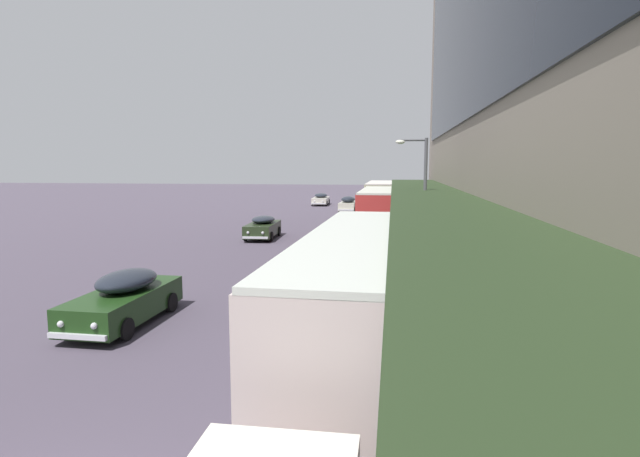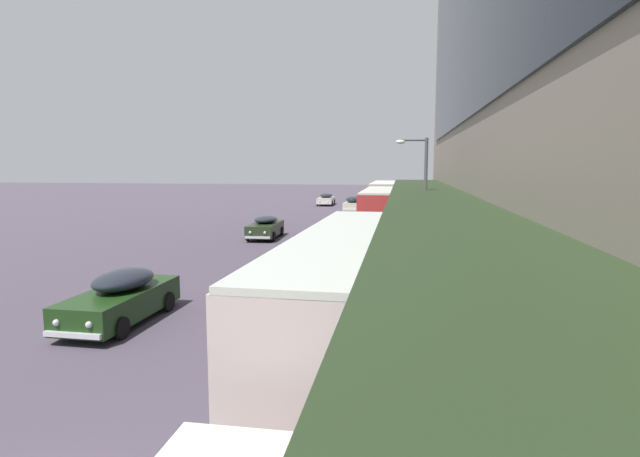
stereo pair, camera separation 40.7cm
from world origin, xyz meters
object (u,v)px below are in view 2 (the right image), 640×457
transit_bus_kerbside_front (350,294)px  transit_bus_kerbside_far (383,211)px  sedan_lead_mid (265,227)px  sedan_far_back (353,204)px  transit_bus_kerbside_rear (385,197)px  street_lamp (421,191)px  sedan_oncoming_rear (326,199)px  sedan_lead_near (121,297)px  pedestrian_at_kerb (473,368)px

transit_bus_kerbside_front → transit_bus_kerbside_far: bearing=90.1°
transit_bus_kerbside_front → sedan_lead_mid: bearing=110.5°
transit_bus_kerbside_far → sedan_far_back: bearing=101.0°
transit_bus_kerbside_rear → street_lamp: size_ratio=1.73×
transit_bus_kerbside_rear → sedan_oncoming_rear: 15.02m
sedan_oncoming_rear → sedan_lead_mid: bearing=-89.7°
sedan_far_back → sedan_oncoming_rear: sedan_far_back is taller
sedan_oncoming_rear → street_lamp: 38.41m
sedan_lead_mid → street_lamp: size_ratio=0.77×
transit_bus_kerbside_rear → sedan_lead_mid: bearing=-115.6°
sedan_lead_near → sedan_lead_mid: bearing=91.2°
sedan_oncoming_rear → sedan_lead_near: bearing=-89.3°
transit_bus_kerbside_front → transit_bus_kerbside_far: transit_bus_kerbside_front is taller
transit_bus_kerbside_far → street_lamp: (2.09, -8.80, 1.79)m
pedestrian_at_kerb → transit_bus_kerbside_rear: bearing=94.2°
sedan_lead_near → pedestrian_at_kerb: size_ratio=2.56×
sedan_far_back → sedan_oncoming_rear: bearing=116.2°
pedestrian_at_kerb → street_lamp: 14.92m
sedan_far_back → pedestrian_at_kerb: (6.37, -43.25, 0.38)m
sedan_oncoming_rear → transit_bus_kerbside_rear: bearing=-59.2°
street_lamp → transit_bus_kerbside_front: bearing=-99.3°
transit_bus_kerbside_rear → sedan_far_back: (-3.52, 4.46, -1.09)m
sedan_lead_mid → pedestrian_at_kerb: (10.36, -23.14, 0.43)m
transit_bus_kerbside_rear → sedan_oncoming_rear: size_ratio=2.10×
transit_bus_kerbside_rear → street_lamp: bearing=-84.3°
pedestrian_at_kerb → sedan_lead_near: bearing=154.0°
sedan_far_back → street_lamp: size_ratio=0.75×
street_lamp → sedan_lead_near: bearing=-134.1°
transit_bus_kerbside_rear → sedan_oncoming_rear: bearing=120.8°
transit_bus_kerbside_front → sedan_oncoming_rear: bearing=99.2°
transit_bus_kerbside_far → sedan_lead_near: bearing=-111.7°
transit_bus_kerbside_rear → street_lamp: 24.27m
sedan_lead_near → street_lamp: size_ratio=0.79×
transit_bus_kerbside_front → transit_bus_kerbside_rear: transit_bus_kerbside_front is taller
sedan_lead_mid → street_lamp: street_lamp is taller
sedan_lead_near → sedan_oncoming_rear: bearing=90.7°
transit_bus_kerbside_far → sedan_far_back: (-3.83, 19.75, -1.11)m
sedan_far_back → sedan_lead_near: (-3.60, -38.38, -0.00)m
sedan_lead_mid → pedestrian_at_kerb: pedestrian_at_kerb is taller
sedan_lead_mid → sedan_oncoming_rear: 28.51m
sedan_far_back → pedestrian_at_kerb: 43.71m
transit_bus_kerbside_rear → sedan_lead_near: transit_bus_kerbside_rear is taller
transit_bus_kerbside_rear → sedan_far_back: size_ratio=2.30×
transit_bus_kerbside_front → transit_bus_kerbside_rear: (-0.34, 36.65, -0.02)m
sedan_lead_near → pedestrian_at_kerb: 11.10m
sedan_oncoming_rear → pedestrian_at_kerb: 52.71m
transit_bus_kerbside_far → street_lamp: street_lamp is taller
transit_bus_kerbside_far → sedan_lead_mid: bearing=-177.4°
transit_bus_kerbside_rear → sedan_oncoming_rear: transit_bus_kerbside_rear is taller
transit_bus_kerbside_front → sedan_lead_near: 8.02m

